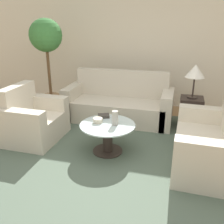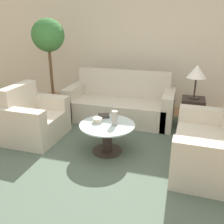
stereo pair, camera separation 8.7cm
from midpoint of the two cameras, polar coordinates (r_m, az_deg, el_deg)
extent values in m
plane|color=#9E754C|center=(3.31, -3.83, -14.47)|extent=(14.00, 14.00, 0.00)
cube|color=beige|center=(5.73, 6.10, 14.53)|extent=(10.00, 0.06, 2.60)
cube|color=#4C5B4C|center=(3.85, -1.64, -8.92)|extent=(3.74, 3.52, 0.01)
cube|color=beige|center=(4.90, 0.91, 0.40)|extent=(1.86, 0.83, 0.41)
cube|color=beige|center=(5.12, 1.82, 4.39)|extent=(1.86, 0.18, 0.94)
cube|color=beige|center=(5.16, -9.17, 2.54)|extent=(0.20, 0.83, 0.64)
cube|color=beige|center=(4.73, 11.90, 0.68)|extent=(0.20, 0.83, 0.64)
cube|color=beige|center=(4.34, -17.38, -3.39)|extent=(0.78, 0.77, 0.41)
cube|color=beige|center=(4.41, -20.91, 0.01)|extent=(0.19, 0.76, 0.90)
cube|color=beige|center=(4.01, -20.45, -3.97)|extent=(0.77, 0.21, 0.64)
cube|color=beige|center=(4.59, -15.00, -0.23)|extent=(0.77, 0.21, 0.64)
cube|color=beige|center=(3.63, 19.71, -8.52)|extent=(0.82, 1.19, 0.41)
cube|color=beige|center=(4.11, 19.67, -3.24)|extent=(0.80, 0.22, 0.64)
cube|color=beige|center=(3.07, 20.29, -11.80)|extent=(0.80, 0.22, 0.64)
cylinder|color=#332823|center=(3.84, -1.64, -8.84)|extent=(0.45, 0.45, 0.02)
cylinder|color=#332823|center=(3.75, -1.68, -6.11)|extent=(0.15, 0.15, 0.43)
cylinder|color=#B2C6C6|center=(3.65, -1.71, -2.98)|extent=(0.82, 0.82, 0.02)
cube|color=#332823|center=(4.77, 16.99, -0.13)|extent=(0.40, 0.40, 0.56)
cylinder|color=#332823|center=(4.68, 17.37, 3.24)|extent=(0.18, 0.18, 0.02)
cylinder|color=#332823|center=(4.63, 17.61, 5.46)|extent=(0.03, 0.03, 0.35)
cone|color=white|center=(4.57, 18.00, 8.92)|extent=(0.34, 0.34, 0.22)
cylinder|color=#93704C|center=(5.54, -14.05, 2.02)|extent=(0.35, 0.35, 0.38)
cylinder|color=brown|center=(5.37, -14.70, 9.18)|extent=(0.06, 0.06, 1.03)
sphere|color=#387538|center=(5.28, -15.41, 16.56)|extent=(0.65, 0.65, 0.65)
cylinder|color=#9E998E|center=(3.59, 0.00, -1.38)|extent=(0.09, 0.09, 0.21)
cylinder|color=beige|center=(3.71, -3.94, -1.91)|extent=(0.14, 0.14, 0.07)
cube|color=#38332D|center=(3.90, -2.56, -0.89)|extent=(0.21, 0.19, 0.04)
camera|label=1|loc=(0.04, -90.65, -0.25)|focal=40.00mm
camera|label=2|loc=(0.04, 89.35, 0.25)|focal=40.00mm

